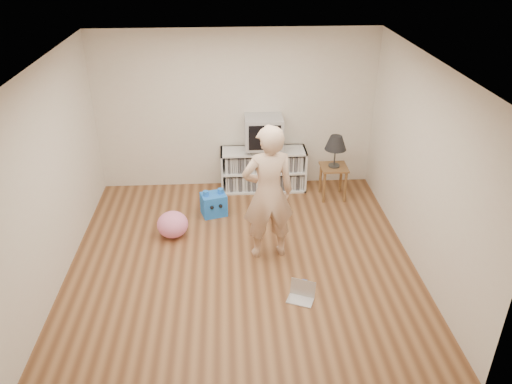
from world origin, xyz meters
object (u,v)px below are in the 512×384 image
object	(u,v)px
table_lamp	(336,144)
plush_pink	(173,225)
plush_blue	(214,204)
media_unit	(263,169)
laptop	(302,294)
crt_tv	(264,132)
dvd_deck	(263,148)
side_table	(333,174)
person	(268,194)

from	to	relation	value
table_lamp	plush_pink	distance (m)	2.80
plush_blue	media_unit	bearing A→B (deg)	29.71
media_unit	plush_blue	xyz separation A→B (m)	(-0.82, -0.83, -0.17)
media_unit	laptop	xyz separation A→B (m)	(0.25, -2.86, -0.29)
laptop	crt_tv	bearing A→B (deg)	117.75
crt_tv	laptop	distance (m)	3.01
dvd_deck	side_table	size ratio (longest dim) A/B	0.82
table_lamp	plush_pink	xyz separation A→B (m)	(-2.49, -1.02, -0.75)
table_lamp	person	world-z (taller)	person
side_table	table_lamp	size ratio (longest dim) A/B	1.07
crt_tv	plush_pink	distance (m)	2.13
dvd_deck	laptop	size ratio (longest dim) A/B	1.21
person	side_table	bearing A→B (deg)	-135.59
side_table	plush_blue	bearing A→B (deg)	-166.86
crt_tv	plush_blue	distance (m)	1.43
dvd_deck	crt_tv	distance (m)	0.29
side_table	laptop	world-z (taller)	side_table
person	plush_blue	bearing A→B (deg)	-64.28
crt_tv	dvd_deck	bearing A→B (deg)	90.00
person	plush_pink	xyz separation A→B (m)	(-1.31, 0.52, -0.74)
person	plush_blue	size ratio (longest dim) A/B	4.32
dvd_deck	plush_pink	xyz separation A→B (m)	(-1.39, -1.39, -0.55)
side_table	person	bearing A→B (deg)	-127.42
media_unit	plush_pink	bearing A→B (deg)	-134.72
dvd_deck	table_lamp	distance (m)	1.18
table_lamp	plush_blue	distance (m)	2.11
plush_blue	table_lamp	bearing A→B (deg)	-2.73
dvd_deck	media_unit	bearing A→B (deg)	90.00
crt_tv	person	distance (m)	1.91
dvd_deck	side_table	distance (m)	1.20
crt_tv	laptop	xyz separation A→B (m)	(0.25, -2.84, -0.96)
side_table	plush_blue	distance (m)	1.98
plush_blue	plush_pink	xyz separation A→B (m)	(-0.57, -0.57, 0.01)
dvd_deck	side_table	xyz separation A→B (m)	(1.10, -0.37, -0.32)
dvd_deck	person	distance (m)	1.92
person	laptop	world-z (taller)	person
media_unit	dvd_deck	world-z (taller)	dvd_deck
dvd_deck	table_lamp	size ratio (longest dim) A/B	0.87
person	plush_blue	distance (m)	1.52
side_table	plush_blue	size ratio (longest dim) A/B	1.28
table_lamp	person	distance (m)	1.94
laptop	plush_blue	xyz separation A→B (m)	(-1.07, 2.03, 0.12)
media_unit	crt_tv	world-z (taller)	crt_tv
side_table	table_lamp	bearing A→B (deg)	0.00
media_unit	side_table	size ratio (longest dim) A/B	2.55
plush_pink	laptop	bearing A→B (deg)	-41.60
table_lamp	media_unit	bearing A→B (deg)	160.68
crt_tv	side_table	bearing A→B (deg)	-18.43
person	crt_tv	bearing A→B (deg)	-100.59
crt_tv	table_lamp	distance (m)	1.16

